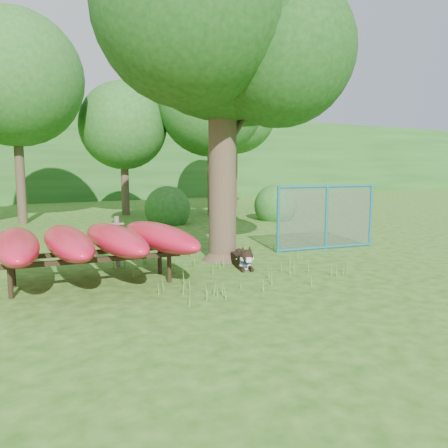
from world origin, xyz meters
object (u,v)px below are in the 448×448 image
fence_section (326,217)px  oak_tree (220,22)px  kayak_rack (92,241)px  husky_dog (243,259)px

fence_section → oak_tree: bearing=-174.7°
kayak_rack → fence_section: bearing=12.3°
kayak_rack → husky_dog: (3.25, -0.18, -0.66)m
fence_section → kayak_rack: bearing=-165.5°
oak_tree → fence_section: size_ratio=2.77×
husky_dog → kayak_rack: bearing=-165.6°
kayak_rack → husky_dog: bearing=3.7°
kayak_rack → fence_section: (6.41, 0.62, 0.03)m
husky_dog → fence_section: bearing=31.7°
kayak_rack → husky_dog: 3.32m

